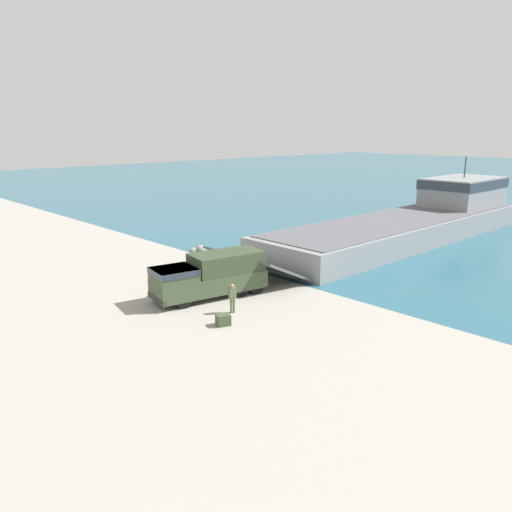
% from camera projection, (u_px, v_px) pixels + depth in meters
% --- Properties ---
extents(ground_plane, '(240.00, 240.00, 0.00)m').
position_uv_depth(ground_plane, '(207.00, 291.00, 34.19)').
color(ground_plane, '#9E998E').
extents(landing_craft, '(9.06, 40.43, 7.81)m').
position_uv_depth(landing_craft, '(420.00, 217.00, 51.89)').
color(landing_craft, gray).
rests_on(landing_craft, ground_plane).
extents(military_truck, '(3.97, 7.96, 2.86)m').
position_uv_depth(military_truck, '(210.00, 275.00, 32.74)').
color(military_truck, '#3D4C33').
rests_on(military_truck, ground_plane).
extents(soldier_on_ramp, '(0.35, 0.49, 1.82)m').
position_uv_depth(soldier_on_ramp, '(232.00, 296.00, 29.93)').
color(soldier_on_ramp, '#566042').
rests_on(soldier_on_ramp, ground_plane).
extents(mooring_bollard, '(0.24, 0.24, 0.77)m').
position_uv_depth(mooring_bollard, '(201.00, 257.00, 41.54)').
color(mooring_bollard, '#333338').
rests_on(mooring_bollard, ground_plane).
extents(cargo_crate, '(0.87, 0.94, 0.64)m').
position_uv_depth(cargo_crate, '(223.00, 320.00, 28.20)').
color(cargo_crate, '#3D4C33').
rests_on(cargo_crate, ground_plane).
extents(shoreline_rock_a, '(1.38, 1.38, 1.38)m').
position_uv_depth(shoreline_rock_a, '(208.00, 261.00, 42.02)').
color(shoreline_rock_a, gray).
rests_on(shoreline_rock_a, ground_plane).
extents(shoreline_rock_b, '(0.65, 0.65, 0.65)m').
position_uv_depth(shoreline_rock_b, '(193.00, 251.00, 45.46)').
color(shoreline_rock_b, gray).
rests_on(shoreline_rock_b, ground_plane).
extents(shoreline_rock_c, '(1.00, 1.00, 1.00)m').
position_uv_depth(shoreline_rock_c, '(201.00, 250.00, 45.71)').
color(shoreline_rock_c, gray).
rests_on(shoreline_rock_c, ground_plane).
extents(shoreline_rock_d, '(0.95, 0.95, 0.95)m').
position_uv_depth(shoreline_rock_d, '(231.00, 264.00, 41.03)').
color(shoreline_rock_d, gray).
rests_on(shoreline_rock_d, ground_plane).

